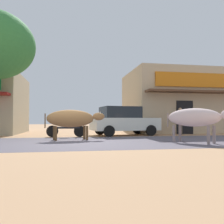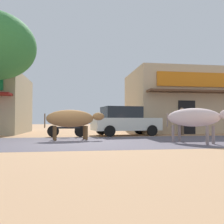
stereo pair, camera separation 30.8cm
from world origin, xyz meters
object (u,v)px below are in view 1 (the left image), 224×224
object	(u,v)px
cow_far_dark	(195,118)
pedestrian_by_shop	(180,119)
parked_hatchback_car	(123,121)
parked_motorcycle	(67,128)
cow_near_brown	(72,119)

from	to	relation	value
cow_far_dark	pedestrian_by_shop	size ratio (longest dim) A/B	1.60
parked_hatchback_car	cow_far_dark	xyz separation A→B (m)	(1.70, -5.01, 0.13)
pedestrian_by_shop	parked_hatchback_car	bearing A→B (deg)	173.18
cow_far_dark	pedestrian_by_shop	world-z (taller)	pedestrian_by_shop
parked_hatchback_car	parked_motorcycle	world-z (taller)	parked_hatchback_car
parked_hatchback_car	parked_motorcycle	distance (m)	3.33
parked_motorcycle	cow_far_dark	size ratio (longest dim) A/B	0.78
parked_motorcycle	pedestrian_by_shop	size ratio (longest dim) A/B	1.25
cow_far_dark	pedestrian_by_shop	distance (m)	4.89
pedestrian_by_shop	cow_near_brown	bearing A→B (deg)	-159.45
cow_far_dark	pedestrian_by_shop	xyz separation A→B (m)	(1.63, 4.61, -0.04)
parked_motorcycle	cow_near_brown	world-z (taller)	cow_near_brown
parked_motorcycle	cow_near_brown	distance (m)	1.97
parked_hatchback_car	cow_near_brown	distance (m)	4.03
parked_motorcycle	cow_far_dark	distance (m)	6.45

